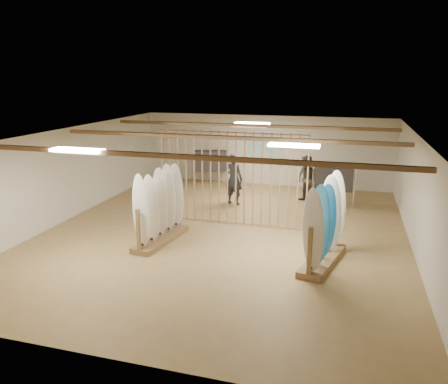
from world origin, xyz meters
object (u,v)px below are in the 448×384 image
(rack_left, at_px, (160,217))
(shopper_b, at_px, (307,177))
(clothing_rack_b, at_px, (334,178))
(clothing_rack_a, at_px, (211,161))
(rack_right, at_px, (324,236))
(shopper_a, at_px, (234,176))

(rack_left, relative_size, shopper_b, 1.14)
(shopper_b, bearing_deg, clothing_rack_b, 38.26)
(clothing_rack_a, xyz_separation_m, clothing_rack_b, (4.94, -1.80, -0.00))
(rack_right, relative_size, clothing_rack_b, 1.51)
(clothing_rack_a, relative_size, shopper_b, 0.78)
(clothing_rack_a, distance_m, shopper_b, 4.37)
(clothing_rack_b, bearing_deg, shopper_b, 171.85)
(clothing_rack_b, bearing_deg, rack_left, -134.15)
(shopper_a, height_order, shopper_b, shopper_a)
(rack_right, xyz_separation_m, shopper_b, (-0.92, 5.07, 0.25))
(rack_right, relative_size, shopper_b, 1.18)
(rack_left, distance_m, shopper_b, 5.89)
(rack_right, distance_m, clothing_rack_b, 4.98)
(clothing_rack_b, xyz_separation_m, shopper_a, (-3.30, -0.75, 0.05))
(rack_left, distance_m, rack_right, 4.29)
(rack_left, xyz_separation_m, shopper_a, (0.97, 3.99, 0.33))
(clothing_rack_b, bearing_deg, rack_right, -91.99)
(rack_left, xyz_separation_m, clothing_rack_a, (-0.67, 6.53, 0.28))
(rack_right, relative_size, clothing_rack_a, 1.51)
(clothing_rack_a, bearing_deg, shopper_b, -42.99)
(clothing_rack_a, height_order, clothing_rack_b, clothing_rack_a)
(clothing_rack_a, bearing_deg, rack_right, -73.93)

